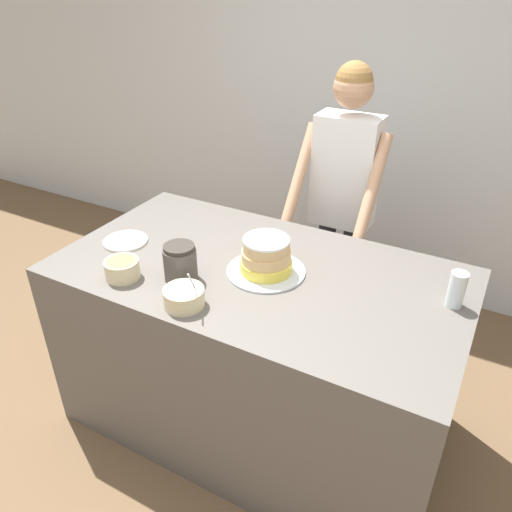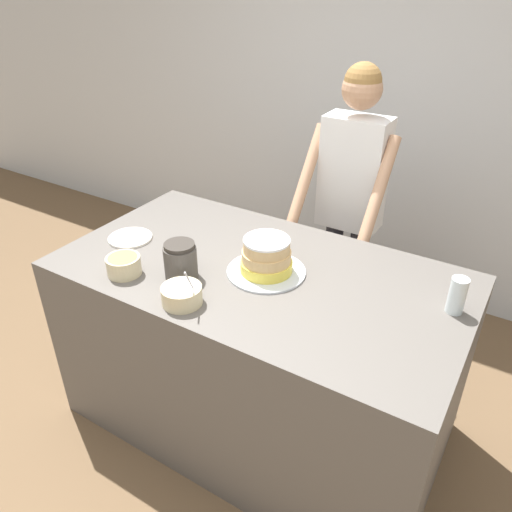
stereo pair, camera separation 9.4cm
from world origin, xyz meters
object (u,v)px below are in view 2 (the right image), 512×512
Objects in this scene: frosting_bowl_white at (182,294)px; ceramic_plate at (130,238)px; person_baker at (351,186)px; frosting_bowl_yellow at (124,265)px; stoneware_jar at (181,261)px; drinking_glass at (457,295)px; cake at (266,258)px.

frosting_bowl_white is 0.63m from ceramic_plate.
person_baker is 11.45× the size of frosting_bowl_yellow.
ceramic_plate is at bearing 129.83° from frosting_bowl_yellow.
person_baker reaches higher than frosting_bowl_white.
frosting_bowl_white reaches higher than stoneware_jar.
person_baker is 11.31× the size of drinking_glass.
person_baker is 7.94× the size of ceramic_plate.
person_baker reaches higher than stoneware_jar.
drinking_glass is at bearing 20.13° from frosting_bowl_yellow.
cake is 0.37m from stoneware_jar.
frosting_bowl_white is at bearing -50.37° from stoneware_jar.
cake is 1.62× the size of ceramic_plate.
frosting_bowl_yellow is at bearing -153.87° from stoneware_jar.
drinking_glass is (0.77, 0.14, 0.00)m from cake.
frosting_bowl_yellow is 0.35m from frosting_bowl_white.
cake reaches higher than stoneware_jar.
person_baker is at bearing 80.12° from frosting_bowl_white.
frosting_bowl_white is 0.86× the size of ceramic_plate.
drinking_glass is at bearing 28.64° from frosting_bowl_white.
stoneware_jar is at bearing -142.97° from cake.
frosting_bowl_yellow is 0.69× the size of ceramic_plate.
ceramic_plate is at bearing 152.96° from frosting_bowl_white.
stoneware_jar is (-0.12, 0.15, 0.04)m from frosting_bowl_white.
person_baker is 10.40× the size of stoneware_jar.
person_baker is at bearing 135.91° from drinking_glass.
ceramic_plate is (-0.20, 0.25, -0.04)m from frosting_bowl_yellow.
drinking_glass is at bearing -44.09° from person_baker.
frosting_bowl_yellow is 1.37m from drinking_glass.
person_baker is 1.30m from frosting_bowl_yellow.
stoneware_jar is at bearing -17.20° from ceramic_plate.
frosting_bowl_yellow is at bearing -50.17° from ceramic_plate.
frosting_bowl_white is at bearing -27.04° from ceramic_plate.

